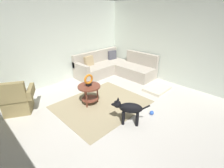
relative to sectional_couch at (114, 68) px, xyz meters
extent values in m
cube|color=beige|center=(-1.99, -2.02, -0.34)|extent=(6.00, 6.00, 0.10)
cube|color=silver|center=(-1.99, 0.92, 1.06)|extent=(6.00, 0.12, 2.70)
cube|color=silver|center=(0.95, -2.02, 1.06)|extent=(0.12, 6.00, 2.70)
cube|color=tan|center=(-1.84, -1.32, -0.28)|extent=(2.30, 1.90, 0.01)
cube|color=#B2A899|center=(-0.26, 0.38, -0.08)|extent=(2.20, 0.85, 0.42)
cube|color=#B2A899|center=(-0.26, 0.74, 0.36)|extent=(2.20, 0.14, 0.46)
cube|color=#B2A899|center=(0.42, -0.74, -0.08)|extent=(0.85, 1.40, 0.42)
cube|color=#B2A899|center=(0.77, -0.74, 0.36)|extent=(0.14, 1.40, 0.46)
cube|color=#B2A899|center=(-1.28, 0.38, 0.24)|extent=(0.16, 0.85, 0.22)
cube|color=#4C4C56|center=(0.49, 0.59, 0.30)|extent=(0.40, 0.20, 0.39)
cube|color=tan|center=(-0.76, 0.59, 0.30)|extent=(0.39, 0.19, 0.39)
cube|color=olive|center=(-3.52, -0.05, -0.09)|extent=(0.82, 0.82, 0.40)
cube|color=olive|center=(-3.64, -0.27, 0.35)|extent=(0.59, 0.41, 0.48)
cube|color=olive|center=(-3.21, -0.22, 0.22)|extent=(0.38, 0.57, 0.22)
cylinder|color=brown|center=(-2.03, -1.05, 0.23)|extent=(0.60, 0.60, 0.04)
cylinder|color=brown|center=(-2.03, -1.05, -0.14)|extent=(0.45, 0.45, 0.02)
cylinder|color=brown|center=(-2.03, -0.84, -0.04)|extent=(0.04, 0.04, 0.50)
cylinder|color=brown|center=(-2.22, -1.16, -0.04)|extent=(0.04, 0.04, 0.50)
cylinder|color=brown|center=(-1.84, -1.16, -0.04)|extent=(0.04, 0.04, 0.50)
cube|color=black|center=(-2.03, -1.05, 0.28)|extent=(0.12, 0.08, 0.05)
torus|color=orange|center=(-2.03, -1.05, 0.44)|extent=(0.28, 0.06, 0.28)
cube|color=beige|center=(-0.01, -1.94, -0.24)|extent=(0.80, 0.60, 0.09)
cylinder|color=black|center=(-2.06, -2.29, -0.13)|extent=(0.07, 0.07, 0.32)
cylinder|color=black|center=(-1.95, -2.21, -0.13)|extent=(0.07, 0.07, 0.32)
cylinder|color=black|center=(-1.88, -2.55, -0.13)|extent=(0.07, 0.07, 0.32)
cylinder|color=black|center=(-1.76, -2.46, -0.13)|extent=(0.07, 0.07, 0.32)
ellipsoid|color=black|center=(-1.91, -2.38, 0.12)|extent=(0.48, 0.55, 0.24)
sphere|color=black|center=(-2.09, -2.14, 0.19)|extent=(0.17, 0.17, 0.17)
ellipsoid|color=black|center=(-2.13, -2.07, 0.17)|extent=(0.13, 0.14, 0.07)
cone|color=black|center=(-2.12, -2.17, 0.30)|extent=(0.06, 0.06, 0.07)
cone|color=black|center=(-2.04, -2.12, 0.30)|extent=(0.06, 0.06, 0.07)
cylinder|color=black|center=(-1.73, -2.63, 0.16)|extent=(0.15, 0.18, 0.16)
sphere|color=blue|center=(-1.28, -2.55, -0.24)|extent=(0.10, 0.10, 0.10)
camera|label=1|loc=(-4.33, -4.20, 2.09)|focal=25.92mm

